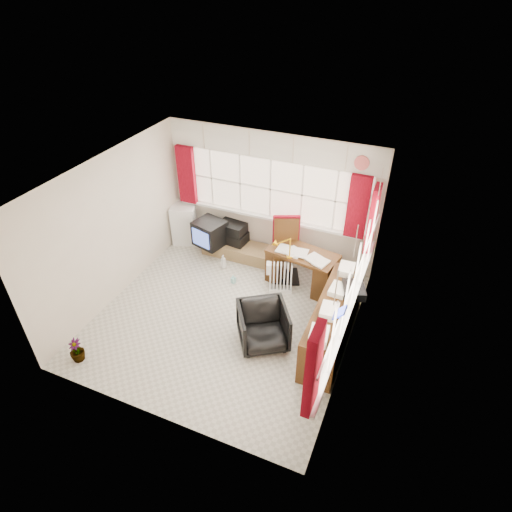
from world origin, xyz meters
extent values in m
plane|color=beige|center=(0.00, 0.00, 0.00)|extent=(4.00, 4.00, 0.00)
plane|color=beige|center=(0.00, 2.00, 1.25)|extent=(4.00, 0.00, 4.00)
plane|color=beige|center=(0.00, -2.00, 1.25)|extent=(4.00, 0.00, 4.00)
plane|color=beige|center=(-2.00, 0.00, 1.25)|extent=(0.00, 4.00, 4.00)
plane|color=beige|center=(2.00, 0.00, 1.25)|extent=(0.00, 4.00, 4.00)
plane|color=white|center=(0.00, 0.00, 2.50)|extent=(4.00, 4.00, 0.00)
plane|color=beige|center=(0.00, 1.98, 1.45)|extent=(3.60, 0.00, 3.60)
cube|color=white|center=(0.00, 1.94, 0.87)|extent=(3.70, 0.12, 0.05)
cube|color=white|center=(-1.20, 1.97, 1.45)|extent=(0.03, 0.02, 1.10)
cube|color=white|center=(-0.60, 1.97, 1.45)|extent=(0.03, 0.02, 1.10)
cube|color=white|center=(0.00, 1.97, 1.45)|extent=(0.03, 0.02, 1.10)
cube|color=white|center=(0.60, 1.97, 1.45)|extent=(0.03, 0.02, 1.10)
cube|color=white|center=(1.20, 1.97, 1.45)|extent=(0.03, 0.02, 1.10)
plane|color=beige|center=(1.98, 0.00, 1.45)|extent=(0.00, 3.60, 3.60)
cube|color=white|center=(1.94, 0.00, 0.87)|extent=(0.12, 3.70, 0.05)
cube|color=white|center=(1.97, -1.20, 1.45)|extent=(0.02, 0.03, 1.10)
cube|color=white|center=(1.97, -0.60, 1.45)|extent=(0.02, 0.03, 1.10)
cube|color=white|center=(1.97, 0.00, 1.45)|extent=(0.02, 0.03, 1.10)
cube|color=white|center=(1.97, 0.60, 1.45)|extent=(0.02, 0.03, 1.10)
cube|color=white|center=(1.97, 1.20, 1.45)|extent=(0.02, 0.03, 1.10)
cube|color=maroon|center=(-1.70, 1.90, 1.46)|extent=(0.35, 0.10, 1.15)
cube|color=maroon|center=(1.60, 1.90, 1.46)|extent=(0.35, 0.10, 1.15)
cube|color=maroon|center=(1.90, 1.60, 1.46)|extent=(0.10, 0.35, 1.15)
cube|color=maroon|center=(1.90, -1.70, 1.46)|extent=(0.10, 0.35, 1.15)
cube|color=white|center=(0.00, 1.96, 2.25)|extent=(3.95, 0.08, 0.48)
cube|color=white|center=(1.96, 0.00, 2.25)|extent=(0.08, 3.95, 0.48)
cube|color=#563114|center=(0.87, 1.33, 0.67)|extent=(1.30, 0.80, 0.06)
cube|color=#563114|center=(0.42, 1.41, 0.32)|extent=(0.37, 0.58, 0.64)
cube|color=#563114|center=(1.33, 1.25, 0.32)|extent=(0.37, 0.58, 0.64)
cube|color=white|center=(0.87, 1.33, 0.71)|extent=(0.25, 0.31, 0.02)
cube|color=white|center=(0.87, 1.33, 0.71)|extent=(0.25, 0.31, 0.02)
cube|color=white|center=(0.87, 1.33, 0.72)|extent=(0.25, 0.31, 0.02)
cube|color=white|center=(0.87, 1.33, 0.72)|extent=(0.25, 0.31, 0.02)
cube|color=white|center=(0.87, 1.33, 0.72)|extent=(0.25, 0.31, 0.02)
cube|color=white|center=(0.87, 1.33, 0.73)|extent=(0.25, 0.31, 0.02)
cylinder|color=#E19F09|center=(0.70, 1.10, 0.71)|extent=(0.10, 0.10, 0.02)
cylinder|color=#E19F09|center=(0.70, 1.10, 0.89)|extent=(0.02, 0.02, 0.36)
cone|color=#E19F09|center=(0.70, 1.10, 1.03)|extent=(0.14, 0.11, 0.15)
cube|color=black|center=(0.55, 1.40, 0.02)|extent=(0.65, 0.65, 0.04)
cylinder|color=silver|center=(0.55, 1.40, 0.28)|extent=(0.07, 0.07, 0.57)
cube|color=#563114|center=(0.55, 1.40, 0.57)|extent=(0.62, 0.61, 0.07)
cube|color=#563114|center=(0.45, 1.62, 0.88)|extent=(0.42, 0.22, 0.55)
cube|color=maroon|center=(0.45, 1.62, 0.90)|extent=(0.47, 0.25, 0.57)
imported|color=black|center=(0.78, -0.26, 0.34)|extent=(1.00, 1.01, 0.67)
cube|color=white|center=(0.60, 0.99, 0.04)|extent=(0.43, 0.28, 0.08)
cube|color=white|center=(0.43, 0.94, 0.34)|extent=(0.06, 0.12, 0.52)
cube|color=white|center=(0.49, 0.95, 0.34)|extent=(0.06, 0.12, 0.52)
cube|color=white|center=(0.54, 0.97, 0.34)|extent=(0.06, 0.12, 0.52)
cube|color=white|center=(0.60, 0.99, 0.34)|extent=(0.06, 0.12, 0.52)
cube|color=white|center=(0.66, 1.01, 0.34)|extent=(0.06, 0.12, 0.52)
cube|color=white|center=(0.71, 1.03, 0.34)|extent=(0.06, 0.12, 0.52)
cube|color=white|center=(0.77, 1.05, 0.34)|extent=(0.06, 0.12, 0.52)
cube|color=#563114|center=(1.73, 0.20, 0.38)|extent=(0.50, 2.00, 0.75)
cube|color=white|center=(1.70, -0.60, 0.80)|extent=(0.24, 0.32, 0.10)
cube|color=white|center=(1.70, -0.07, 0.80)|extent=(0.24, 0.32, 0.10)
cube|color=white|center=(1.70, 0.47, 0.80)|extent=(0.24, 0.32, 0.10)
cube|color=white|center=(1.70, 1.00, 0.80)|extent=(0.24, 0.32, 0.10)
cube|color=black|center=(1.92, 0.52, 0.82)|extent=(0.43, 0.49, 0.13)
cube|color=#9C7B4E|center=(-0.55, 1.72, 0.12)|extent=(1.40, 0.50, 0.25)
cube|color=black|center=(-1.07, 1.54, 0.50)|extent=(0.66, 0.62, 0.50)
cube|color=#4661C8|center=(-1.14, 1.29, 0.50)|extent=(0.41, 0.13, 0.34)
cube|color=black|center=(-0.71, 1.79, 0.36)|extent=(0.61, 0.43, 0.21)
cube|color=black|center=(-0.71, 1.79, 0.56)|extent=(0.56, 0.40, 0.20)
cube|color=white|center=(-1.80, 1.80, 0.41)|extent=(0.62, 0.62, 0.82)
cube|color=silver|center=(-1.51, 1.65, 0.53)|extent=(0.02, 0.02, 0.43)
imported|color=silver|center=(-0.65, 1.23, 0.14)|extent=(0.11, 0.11, 0.28)
imported|color=#92DAD7|center=(-0.27, 0.89, 0.08)|extent=(0.09, 0.09, 0.17)
imported|color=black|center=(-1.60, -1.64, 0.19)|extent=(0.25, 0.25, 0.39)
camera|label=1|loc=(2.48, -4.58, 4.92)|focal=30.00mm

